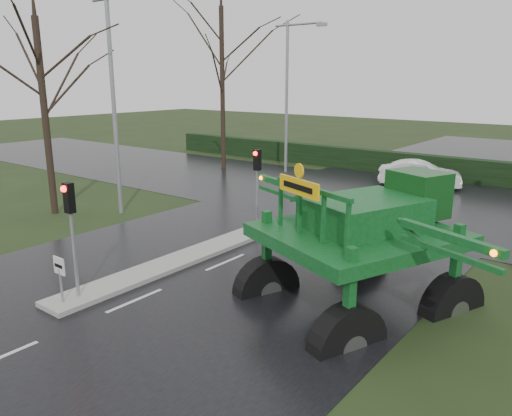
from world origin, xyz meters
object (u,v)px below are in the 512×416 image
Objects in this scene: traffic_signal_near at (71,216)px; street_light_left_near at (117,86)px; street_light_left_far at (291,84)px; traffic_signal_mid at (257,172)px; crop_sprayer at (274,211)px; white_sedan at (419,187)px; keep_left_sign at (60,272)px.

street_light_left_near is at bearing 134.53° from traffic_signal_near.
street_light_left_near is at bearing -90.00° from street_light_left_far.
street_light_left_near reaches higher than traffic_signal_near.
traffic_signal_mid is at bearing 90.00° from traffic_signal_near.
street_light_left_far is 20.28m from crop_sprayer.
crop_sprayer is (3.95, 4.23, -0.09)m from traffic_signal_near.
traffic_signal_near is at bearing -90.00° from traffic_signal_mid.
street_light_left_far is (0.00, 14.00, 0.00)m from street_light_left_near.
traffic_signal_near is 0.75× the size of white_sedan.
traffic_signal_mid is 13.63m from white_sedan.
keep_left_sign is 0.38× the size of traffic_signal_near.
traffic_signal_mid is at bearing -61.14° from street_light_left_far.
street_light_left_near is at bearing -167.79° from traffic_signal_mid.
keep_left_sign is 1.61m from traffic_signal_near.
street_light_left_far is 10.76m from white_sedan.
traffic_signal_mid is (0.00, 8.50, 0.00)m from traffic_signal_near.
street_light_left_far reaches higher than traffic_signal_near.
crop_sprayer is at bearing -57.12° from street_light_left_far.
white_sedan is at bearing 84.69° from traffic_signal_near.
keep_left_sign is 0.38× the size of traffic_signal_mid.
street_light_left_far reaches higher than traffic_signal_mid.
traffic_signal_near is 22.37m from street_light_left_far.
keep_left_sign is 9.12m from traffic_signal_mid.
keep_left_sign is at bearing 155.73° from white_sedan.
crop_sprayer is (10.85, -16.78, -3.49)m from street_light_left_far.
street_light_left_near is 1.13× the size of crop_sprayer.
keep_left_sign is at bearing -47.41° from street_light_left_near.
street_light_left_far is at bearing 75.53° from white_sedan.
keep_left_sign is 0.29× the size of white_sedan.
keep_left_sign is 22.34m from white_sedan.
street_light_left_far is (-6.89, 12.51, 3.40)m from traffic_signal_mid.
street_light_left_near is 18.22m from white_sedan.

